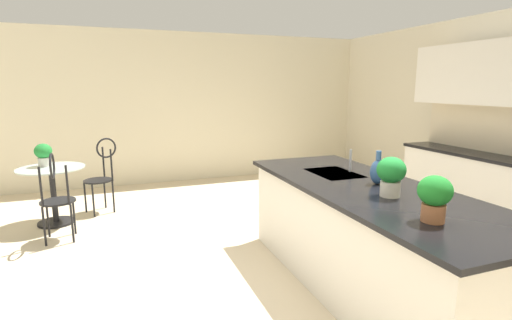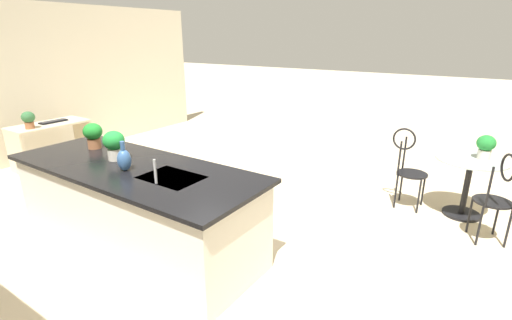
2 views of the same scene
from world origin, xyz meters
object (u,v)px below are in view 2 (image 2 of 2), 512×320
object	(u,v)px
chair_near_window	(408,165)
chair_by_island	(497,194)
writing_desk	(51,137)
potted_plant_on_table	(486,146)
potted_plant_counter_near	(114,143)
potted_plant_counter_far	(93,134)
potted_plant_on_desk	(28,119)
bistro_table	(467,182)
keyboard	(53,121)
vase_on_counter	(124,159)

from	to	relation	value
chair_near_window	chair_by_island	world-z (taller)	same
chair_by_island	writing_desk	xyz separation A→B (m)	(6.41, 1.25, -0.06)
chair_by_island	writing_desk	bearing A→B (deg)	11.06
potted_plant_on_table	potted_plant_counter_near	size ratio (longest dim) A/B	0.96
potted_plant_counter_far	potted_plant_on_desk	xyz separation A→B (m)	(2.38, -0.41, -0.19)
bistro_table	potted_plant_counter_near	size ratio (longest dim) A/B	2.62
writing_desk	bistro_table	bearing A→B (deg)	-163.30
potted_plant_counter_far	bistro_table	bearing A→B (deg)	-144.20
keyboard	potted_plant_on_desk	bearing A→B (deg)	107.28
potted_plant_counter_near	potted_plant_on_desk	world-z (taller)	potted_plant_counter_near
chair_near_window	potted_plant_counter_far	xyz separation A→B (m)	(2.92, 2.47, 0.51)
chair_near_window	writing_desk	bearing A→B (deg)	17.47
vase_on_counter	chair_near_window	bearing A→B (deg)	-126.34
bistro_table	chair_near_window	size ratio (longest dim) A/B	0.77
chair_by_island	vase_on_counter	distance (m)	3.81
chair_by_island	keyboard	xyz separation A→B (m)	(6.43, 1.15, 0.18)
potted_plant_on_desk	chair_near_window	bearing A→B (deg)	-158.80
writing_desk	potted_plant_counter_near	distance (m)	3.23
potted_plant_on_desk	keyboard	bearing A→B (deg)	-72.72
chair_by_island	keyboard	size ratio (longest dim) A/B	2.37
writing_desk	keyboard	xyz separation A→B (m)	(0.02, -0.10, 0.25)
chair_by_island	potted_plant_on_table	xyz separation A→B (m)	(0.20, -0.66, 0.33)
bistro_table	potted_plant_counter_near	distance (m)	4.13
bistro_table	potted_plant_on_table	xyz separation A→B (m)	(-0.11, -0.08, 0.46)
chair_by_island	potted_plant_counter_near	distance (m)	4.01
bistro_table	writing_desk	size ratio (longest dim) A/B	0.67
writing_desk	potted_plant_on_desk	bearing A→B (deg)	108.92
chair_near_window	potted_plant_on_table	distance (m)	0.88
chair_near_window	potted_plant_counter_near	distance (m)	3.55
bistro_table	potted_plant_counter_near	bearing A→B (deg)	41.73
bistro_table	chair_by_island	bearing A→B (deg)	118.36
chair_by_island	potted_plant_counter_near	xyz separation A→B (m)	(3.36, 2.14, 0.52)
chair_near_window	potted_plant_counter_near	world-z (taller)	potted_plant_counter_near
bistro_table	writing_desk	xyz separation A→B (m)	(6.10, 1.83, 0.06)
chair_by_island	keyboard	world-z (taller)	chair_by_island
writing_desk	potted_plant_on_table	distance (m)	6.51
potted_plant_on_table	potted_plant_counter_near	world-z (taller)	potted_plant_counter_near
potted_plant_on_desk	vase_on_counter	world-z (taller)	vase_on_counter
keyboard	potted_plant_counter_far	distance (m)	2.68
bistro_table	chair_near_window	world-z (taller)	chair_near_window
writing_desk	keyboard	distance (m)	0.27
potted_plant_counter_near	bistro_table	bearing A→B (deg)	-138.27
bistro_table	potted_plant_counter_far	distance (m)	4.48
keyboard	potted_plant_on_table	xyz separation A→B (m)	(-6.23, -1.81, 0.15)
keyboard	potted_plant_on_table	bearing A→B (deg)	-163.76
bistro_table	chair_by_island	xyz separation A→B (m)	(-0.31, 0.58, 0.13)
potted_plant_counter_far	chair_near_window	bearing A→B (deg)	-139.78
writing_desk	potted_plant_on_table	bearing A→B (deg)	-162.87
keyboard	potted_plant_on_desk	world-z (taller)	potted_plant_on_desk
keyboard	potted_plant_on_desk	size ratio (longest dim) A/B	1.59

